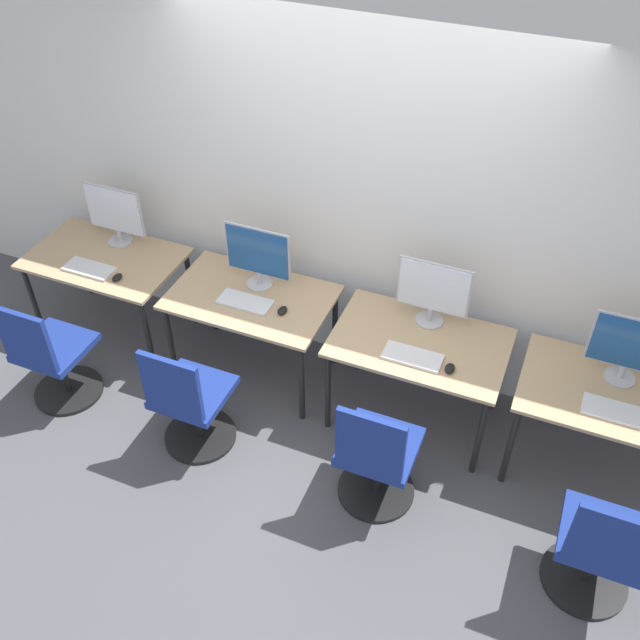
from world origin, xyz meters
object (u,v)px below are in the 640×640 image
(office_chair_left, at_px, (190,405))
(keyboard_far_right, at_px, (615,412))
(mouse_far_left, at_px, (117,277))
(monitor_far_right, at_px, (631,348))
(keyboard_left, at_px, (245,302))
(office_chair_far_right, at_px, (599,553))
(monitor_far_left, at_px, (115,213))
(keyboard_far_left, at_px, (89,269))
(mouse_right, at_px, (450,368))
(monitor_left, at_px, (258,255))
(office_chair_far_left, at_px, (52,359))
(keyboard_right, at_px, (413,357))
(monitor_right, at_px, (433,291))
(mouse_left, at_px, (282,310))
(office_chair_right, at_px, (376,460))

(office_chair_left, relative_size, keyboard_far_right, 2.48)
(mouse_far_left, xyz_separation_m, monitor_far_right, (3.33, 0.33, 0.23))
(keyboard_left, xyz_separation_m, office_chair_far_right, (2.45, -0.78, -0.34))
(office_chair_far_right, bearing_deg, monitor_far_left, 163.51)
(monitor_far_left, xyz_separation_m, keyboard_far_left, (0.00, -0.38, -0.24))
(keyboard_far_left, relative_size, keyboard_left, 1.00)
(monitor_far_right, bearing_deg, office_chair_far_right, -86.22)
(office_chair_left, distance_m, mouse_right, 1.64)
(keyboard_far_left, distance_m, monitor_left, 1.25)
(monitor_far_left, relative_size, office_chair_far_right, 0.52)
(office_chair_far_left, xyz_separation_m, monitor_far_right, (3.53, 0.92, 0.57))
(monitor_far_right, xyz_separation_m, keyboard_far_right, (-0.00, -0.30, -0.24))
(monitor_far_left, xyz_separation_m, office_chair_left, (1.13, -0.99, -0.57))
(monitor_far_left, xyz_separation_m, mouse_right, (2.62, -0.39, -0.23))
(monitor_left, xyz_separation_m, keyboard_right, (1.19, -0.30, -0.24))
(office_chair_left, bearing_deg, mouse_right, 21.85)
(keyboard_right, bearing_deg, monitor_far_right, 14.38)
(monitor_far_right, bearing_deg, monitor_right, 176.52)
(monitor_far_left, bearing_deg, office_chair_left, -41.23)
(office_chair_far_left, relative_size, monitor_left, 1.92)
(mouse_far_left, xyz_separation_m, keyboard_left, (0.95, 0.10, -0.01))
(keyboard_far_left, relative_size, office_chair_left, 0.40)
(keyboard_left, height_order, monitor_right, monitor_right)
(monitor_right, bearing_deg, keyboard_far_left, -170.75)
(monitor_left, relative_size, office_chair_left, 0.52)
(keyboard_far_left, xyz_separation_m, office_chair_left, (1.13, -0.61, -0.34))
(monitor_far_right, bearing_deg, mouse_far_left, -174.34)
(office_chair_far_left, distance_m, monitor_left, 1.57)
(office_chair_far_left, height_order, mouse_right, office_chair_far_left)
(monitor_right, distance_m, office_chair_far_right, 1.76)
(mouse_left, relative_size, keyboard_right, 0.25)
(mouse_far_left, bearing_deg, office_chair_left, -33.80)
(keyboard_left, relative_size, monitor_far_right, 0.78)
(keyboard_left, bearing_deg, mouse_right, -3.82)
(keyboard_left, xyz_separation_m, monitor_right, (1.19, 0.30, 0.24))
(monitor_far_left, height_order, mouse_left, monitor_far_left)
(monitor_left, height_order, keyboard_left, monitor_left)
(office_chair_right, xyz_separation_m, office_chair_far_right, (1.28, -0.12, 0.00))
(office_chair_far_right, bearing_deg, keyboard_far_left, 169.22)
(office_chair_left, distance_m, monitor_far_right, 2.68)
(keyboard_left, bearing_deg, keyboard_far_right, -1.71)
(keyboard_left, distance_m, mouse_right, 1.43)
(monitor_far_left, bearing_deg, monitor_left, -3.38)
(monitor_left, relative_size, keyboard_right, 1.29)
(monitor_far_right, distance_m, keyboard_far_right, 0.38)
(keyboard_far_left, xyz_separation_m, office_chair_far_left, (0.05, -0.60, -0.34))
(mouse_right, bearing_deg, mouse_left, 174.76)
(monitor_far_right, bearing_deg, office_chair_right, -143.87)
(mouse_far_left, relative_size, office_chair_far_left, 0.10)
(mouse_left, xyz_separation_m, office_chair_far_right, (2.18, -0.79, -0.34))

